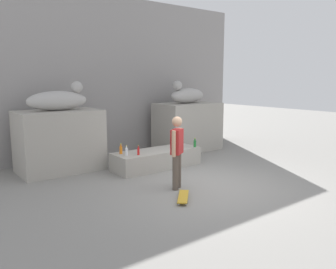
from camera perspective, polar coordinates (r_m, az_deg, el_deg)
name	(u,v)px	position (r m, az deg, el deg)	size (l,w,h in m)	color
ground_plane	(205,185)	(8.29, 6.23, -8.31)	(40.00, 40.00, 0.00)	gray
facade_wall	(109,77)	(11.81, -9.80, 9.51)	(10.33, 0.60, 5.14)	gray
pedestal_left	(59,141)	(9.75, -17.65, -1.01)	(2.17, 1.37, 1.66)	#A39E93
pedestal_right	(187,127)	(12.04, 3.26, 1.31)	(2.17, 1.37, 1.66)	#A39E93
statue_reclining_left	(59,100)	(9.64, -17.77, 5.53)	(1.62, 0.62, 0.78)	#ADAAA6
statue_reclining_right	(187,95)	(11.91, 3.20, 6.60)	(1.67, 0.84, 0.78)	#ADAAA6
ledge_block	(157,159)	(9.72, -1.88, -4.08)	(2.55, 0.90, 0.50)	#A39E93
skater	(177,149)	(7.73, 1.50, -2.48)	(0.47, 0.36, 1.67)	brown
skateboard	(183,197)	(7.26, 2.55, -10.31)	(0.69, 0.72, 0.08)	gold
bottle_clear	(127,152)	(9.03, -6.92, -2.84)	(0.08, 0.08, 0.26)	silver
bottle_orange	(121,150)	(9.27, -7.86, -2.52)	(0.08, 0.08, 0.27)	orange
bottle_red	(138,151)	(9.08, -4.97, -2.78)	(0.06, 0.06, 0.25)	red
bottle_green	(195,143)	(10.09, 4.51, -1.50)	(0.07, 0.07, 0.27)	#1E722D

